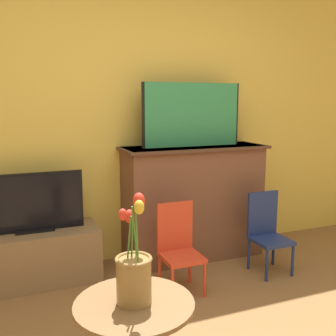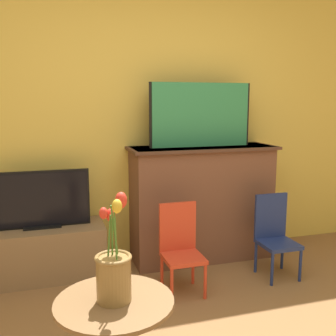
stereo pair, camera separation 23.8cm
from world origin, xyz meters
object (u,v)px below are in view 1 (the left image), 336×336
painting (192,115)px  vase_tulips (134,272)px  chair_red (179,245)px  chair_blue (267,230)px  tv_monitor (33,203)px

painting → vase_tulips: size_ratio=1.94×
chair_red → vase_tulips: (-0.65, -1.00, 0.32)m
painting → chair_red: size_ratio=1.39×
chair_blue → vase_tulips: bearing=-144.7°
painting → chair_red: 1.16m
painting → tv_monitor: size_ratio=1.23×
chair_red → vase_tulips: vase_tulips is taller
chair_red → chair_blue: 0.83m
chair_blue → vase_tulips: size_ratio=1.40×
tv_monitor → chair_blue: 1.90m
chair_red → chair_blue: bearing=3.0°
tv_monitor → painting: bearing=0.9°
tv_monitor → chair_red: bearing=-28.5°
tv_monitor → chair_red: 1.16m
painting → chair_red: bearing=-123.6°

